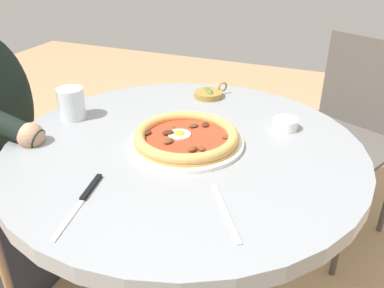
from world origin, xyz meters
name	(u,v)px	position (x,y,z in m)	size (l,w,h in m)	color
dining_table	(184,194)	(0.00, 0.00, 0.55)	(0.92, 0.92, 0.71)	gray
pizza_on_plate	(186,138)	(-0.01, -0.01, 0.73)	(0.29, 0.29, 0.04)	white
water_glass	(72,106)	(0.36, -0.03, 0.75)	(0.08, 0.08, 0.09)	silver
steak_knife	(85,195)	(0.10, 0.29, 0.71)	(0.05, 0.21, 0.01)	silver
ramekin_capers	(285,124)	(-0.22, -0.19, 0.73)	(0.07, 0.07, 0.03)	white
olive_pan	(209,94)	(0.05, -0.33, 0.72)	(0.09, 0.10, 0.04)	olive
fork_utensil	(225,212)	(-0.19, 0.23, 0.71)	(0.11, 0.16, 0.00)	#BCBCC1
cafe_chair_spare_near	(347,122)	(-0.39, -0.79, 0.50)	(0.57, 0.57, 0.82)	#504A45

